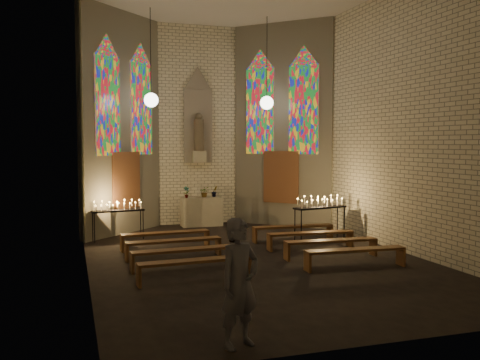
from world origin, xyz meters
name	(u,v)px	position (x,y,z in m)	size (l,w,h in m)	color
floor	(253,258)	(0.00, 0.00, 0.00)	(12.00, 12.00, 0.00)	black
room	(217,116)	(0.00, 3.37, 3.72)	(8.22, 12.43, 7.00)	#EDE7C6
altar	(202,212)	(0.00, 5.45, 0.50)	(1.40, 0.60, 1.00)	#BCB799
flower_vase_left	(186,192)	(-0.55, 5.37, 1.20)	(0.21, 0.14, 0.40)	#4C723F
flower_vase_center	(205,192)	(0.10, 5.41, 1.18)	(0.33, 0.28, 0.37)	#4C723F
flower_vase_right	(214,191)	(0.47, 5.46, 1.19)	(0.21, 0.17, 0.38)	#4C723F
aisle_flower_pot	(233,234)	(0.15, 2.23, 0.23)	(0.26, 0.26, 0.46)	#4C723F
votive_stand_left	(118,208)	(-3.00, 3.54, 0.96)	(1.57, 0.57, 1.12)	black
votive_stand_right	(320,204)	(2.71, 1.72, 1.07)	(1.74, 0.74, 1.25)	black
pew_left_0	(166,235)	(-1.88, 1.82, 0.38)	(2.42, 0.46, 0.46)	brown
pew_right_0	(293,228)	(1.88, 1.82, 0.38)	(2.42, 0.46, 0.46)	brown
pew_left_1	(174,243)	(-1.88, 0.62, 0.38)	(2.42, 0.46, 0.46)	brown
pew_right_1	(311,235)	(1.88, 0.62, 0.38)	(2.42, 0.46, 0.46)	brown
pew_left_2	(183,252)	(-1.88, -0.58, 0.38)	(2.42, 0.46, 0.46)	brown
pew_right_2	(331,243)	(1.88, -0.58, 0.38)	(2.42, 0.46, 0.46)	brown
pew_left_3	(195,264)	(-1.88, -1.78, 0.38)	(2.42, 0.46, 0.46)	brown
pew_right_3	(355,252)	(1.88, -1.78, 0.38)	(2.42, 0.46, 0.46)	brown
visitor	(240,283)	(-2.08, -5.47, 0.92)	(0.67, 0.44, 1.84)	#565460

